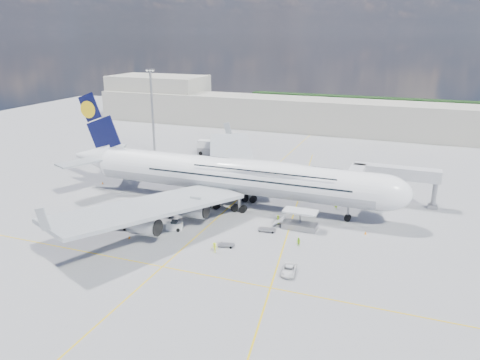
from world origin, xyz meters
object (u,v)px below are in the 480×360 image
(dolly_row_b, at_px, (148,223))
(cone_wing_right_inner, at_px, (144,219))
(service_van, at_px, (289,270))
(crew_loader, at_px, (298,242))
(light_mast, at_px, (152,110))
(crew_wing, at_px, (188,209))
(dolly_nose_far, at_px, (267,229))
(baggage_tug, at_px, (174,226))
(crew_van, at_px, (278,219))
(dolly_nose_near, at_px, (226,245))
(cone_wing_left_outer, at_px, (223,164))
(cone_nose, at_px, (366,233))
(crew_tug, at_px, (215,248))
(dolly_row_c, at_px, (166,212))
(cone_wing_right_outer, at_px, (129,237))
(airliner, at_px, (232,175))
(catering_truck_inner, at_px, (251,177))
(catering_truck_outer, at_px, (209,148))
(cargo_loader, at_px, (299,222))
(cone_tail, at_px, (103,183))
(dolly_back, at_px, (140,217))
(cone_wing_left_inner, at_px, (250,181))
(jet_bridge, at_px, (380,176))
(crew_nose, at_px, (336,205))
(dolly_row_a, at_px, (120,223))

(dolly_row_b, bearing_deg, cone_wing_right_inner, 151.39)
(service_van, relative_size, crew_loader, 2.64)
(light_mast, relative_size, crew_wing, 14.07)
(dolly_nose_far, distance_m, baggage_tug, 17.67)
(crew_loader, distance_m, crew_van, 10.71)
(dolly_nose_near, distance_m, cone_wing_left_outer, 52.72)
(service_van, xyz_separation_m, cone_wing_left_outer, (-33.88, 53.84, -0.37))
(cone_nose, bearing_deg, crew_tug, -143.94)
(dolly_row_c, xyz_separation_m, cone_nose, (39.26, 5.50, -0.67))
(dolly_row_b, distance_m, cone_wing_right_outer, 6.71)
(airliner, distance_m, crew_van, 14.86)
(catering_truck_inner, distance_m, catering_truck_outer, 32.13)
(cargo_loader, distance_m, dolly_nose_near, 15.96)
(catering_truck_outer, height_order, cone_tail, catering_truck_outer)
(light_mast, xyz_separation_m, catering_truck_outer, (17.49, 3.07, -11.14))
(baggage_tug, distance_m, cone_tail, 35.41)
(cargo_loader, distance_m, dolly_back, 32.10)
(dolly_row_b, distance_m, crew_tug, 18.37)
(light_mast, xyz_separation_m, cone_wing_left_inner, (38.21, -18.10, -12.97))
(crew_loader, relative_size, cone_wing_right_inner, 2.86)
(jet_bridge, distance_m, dolly_nose_near, 38.70)
(dolly_row_c, xyz_separation_m, cone_wing_left_inner, (8.33, 27.78, -0.74))
(crew_nose, bearing_deg, dolly_row_b, -172.34)
(airliner, xyz_separation_m, dolly_row_c, (-10.38, -10.88, -5.90))
(catering_truck_inner, height_order, service_van, catering_truck_inner)
(airliner, height_order, service_van, airliner)
(catering_truck_inner, height_order, catering_truck_outer, catering_truck_inner)
(dolly_row_a, distance_m, cone_wing_left_inner, 38.70)
(dolly_nose_near, xyz_separation_m, cone_wing_left_outer, (-21.00, 48.35, -0.08))
(dolly_back, relative_size, cone_tail, 4.74)
(service_van, xyz_separation_m, cone_wing_left_inner, (-21.41, 41.83, -0.37))
(dolly_row_b, relative_size, crew_loader, 1.91)
(dolly_row_a, distance_m, cone_wing_left_outer, 48.32)
(dolly_row_a, relative_size, cone_wing_right_outer, 6.80)
(dolly_nose_far, bearing_deg, cone_wing_left_outer, 117.45)
(catering_truck_inner, relative_size, crew_tug, 4.27)
(cone_wing_left_inner, relative_size, cone_wing_right_outer, 0.95)
(dolly_nose_far, distance_m, crew_van, 4.54)
(dolly_row_b, height_order, crew_nose, crew_nose)
(jet_bridge, relative_size, dolly_nose_near, 6.13)
(baggage_tug, relative_size, catering_truck_inner, 0.42)
(crew_wing, height_order, cone_tail, crew_wing)
(light_mast, distance_m, baggage_tug, 63.21)
(dolly_nose_near, xyz_separation_m, baggage_tug, (-11.95, 3.14, 0.52))
(service_van, bearing_deg, cone_wing_left_inner, 110.94)
(cone_tail, bearing_deg, dolly_back, -37.49)
(airliner, bearing_deg, cone_nose, -10.56)
(airliner, height_order, catering_truck_inner, airliner)
(baggage_tug, bearing_deg, airliner, 56.99)
(service_van, bearing_deg, crew_wing, 140.62)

